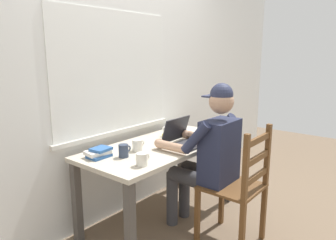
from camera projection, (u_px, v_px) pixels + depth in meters
ground_plane at (162, 218)px, 2.88m from camera, size 8.00×8.00×0.00m
back_wall at (126, 73)px, 2.87m from camera, size 6.00×0.08×2.60m
desk at (162, 154)px, 2.76m from camera, size 1.47×0.70×0.70m
seated_person at (208, 152)px, 2.53m from camera, size 0.50×0.60×1.26m
wooden_chair at (238, 187)px, 2.41m from camera, size 0.42×0.42×0.96m
laptop at (184, 138)px, 2.72m from camera, size 0.33×0.30×0.23m
computer_mouse at (207, 138)px, 2.87m from camera, size 0.06×0.10×0.03m
coffee_mug_white at (138, 145)px, 2.55m from camera, size 0.12×0.08×0.09m
coffee_mug_dark at (124, 151)px, 2.40m from camera, size 0.11×0.08×0.10m
coffee_mug_spare at (142, 159)px, 2.21m from camera, size 0.12×0.08×0.09m
book_stack_main at (174, 131)px, 3.03m from camera, size 0.21×0.15×0.09m
book_stack_side at (99, 153)px, 2.40m from camera, size 0.19×0.16×0.07m
paper_pile_near_laptop at (187, 133)px, 3.11m from camera, size 0.26×0.21×0.01m
paper_pile_back_corner at (189, 135)px, 3.02m from camera, size 0.22×0.18×0.01m
paper_pile_side at (207, 136)px, 2.99m from camera, size 0.24×0.16×0.02m
landscape_photo_print at (202, 135)px, 3.03m from camera, size 0.15×0.13×0.00m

